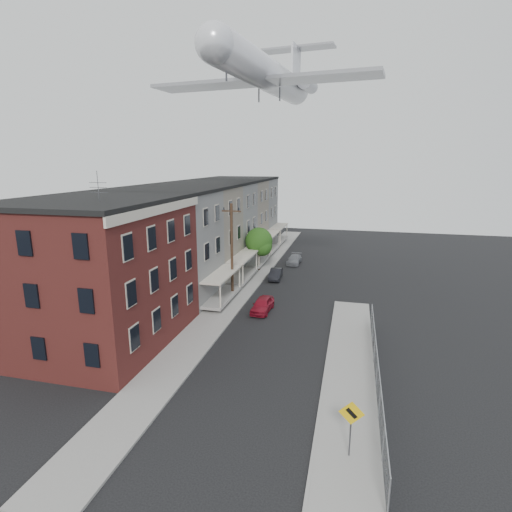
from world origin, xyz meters
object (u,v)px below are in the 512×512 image
(street_tree, at_px, (260,243))
(car_mid, at_px, (276,274))
(airplane, at_px, (268,75))
(warning_sign, at_px, (351,420))
(utility_pole, at_px, (232,250))
(car_near, at_px, (262,305))
(car_far, at_px, (294,259))

(street_tree, relative_size, car_mid, 1.49)
(airplane, bearing_deg, warning_sign, -69.91)
(airplane, bearing_deg, utility_pole, -108.97)
(utility_pole, relative_size, car_near, 2.45)
(car_near, xyz_separation_m, airplane, (-1.52, 8.79, 20.20))
(utility_pole, height_order, car_mid, utility_pole)
(street_tree, xyz_separation_m, airplane, (1.73, -3.94, 17.38))
(utility_pole, relative_size, street_tree, 1.73)
(utility_pole, distance_m, car_far, 15.39)
(utility_pole, relative_size, car_far, 2.35)
(warning_sign, relative_size, airplane, 0.11)
(warning_sign, xyz_separation_m, car_far, (-7.40, 33.36, -1.33))
(street_tree, xyz_separation_m, car_mid, (2.49, -2.87, -2.88))
(airplane, bearing_deg, street_tree, 113.67)
(car_far, bearing_deg, car_near, -89.69)
(car_mid, bearing_deg, car_far, 78.86)
(utility_pole, xyz_separation_m, street_tree, (0.33, 9.92, -1.22))
(car_near, bearing_deg, car_mid, 96.96)
(warning_sign, xyz_separation_m, utility_pole, (-11.20, 19.03, 2.79))
(warning_sign, distance_m, car_far, 34.20)
(car_near, distance_m, car_mid, 9.90)
(utility_pole, distance_m, car_near, 6.09)
(street_tree, height_order, car_far, street_tree)
(car_near, distance_m, airplane, 22.09)
(warning_sign, distance_m, car_mid, 27.43)
(car_mid, bearing_deg, car_near, -88.99)
(car_mid, height_order, car_far, car_mid)
(warning_sign, height_order, airplane, airplane)
(street_tree, bearing_deg, car_far, 51.79)
(car_mid, bearing_deg, warning_sign, -75.59)
(warning_sign, height_order, car_far, warning_sign)
(car_mid, distance_m, car_far, 7.35)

